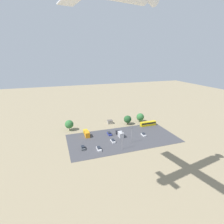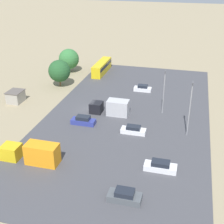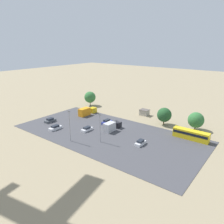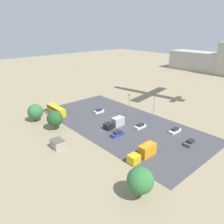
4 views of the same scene
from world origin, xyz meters
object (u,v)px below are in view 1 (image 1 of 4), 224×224
(bus, at_px, (148,123))
(parked_car_1, at_px, (113,141))
(parked_car_4, at_px, (83,148))
(parked_car_0, at_px, (99,149))
(parked_car_2, at_px, (144,135))
(parked_truck_0, at_px, (120,134))
(parked_car_3, at_px, (109,134))
(parked_truck_1, at_px, (87,133))
(shed_building, at_px, (110,122))

(bus, relative_size, parked_car_1, 2.55)
(bus, relative_size, parked_car_4, 2.59)
(bus, height_order, parked_car_0, bus)
(parked_car_2, relative_size, parked_truck_0, 0.52)
(parked_car_0, height_order, parked_truck_0, parked_truck_0)
(parked_car_1, bearing_deg, parked_car_3, -95.84)
(parked_car_3, distance_m, parked_truck_1, 13.95)
(parked_car_2, bearing_deg, parked_truck_0, 164.46)
(parked_truck_0, height_order, parked_truck_1, parked_truck_1)
(parked_car_0, xyz_separation_m, parked_car_4, (7.66, -3.64, 0.04))
(parked_car_2, height_order, parked_car_3, parked_car_3)
(shed_building, xyz_separation_m, parked_car_4, (24.68, 29.92, -0.53))
(parked_car_0, relative_size, parked_truck_1, 0.52)
(parked_car_2, distance_m, parked_truck_1, 34.88)
(parked_car_3, bearing_deg, parked_car_2, 157.73)
(parked_car_0, xyz_separation_m, parked_truck_0, (-16.33, -11.68, 0.78))
(parked_car_0, height_order, parked_car_2, parked_car_0)
(shed_building, distance_m, parked_car_1, 28.52)
(parked_car_3, bearing_deg, parked_car_0, 55.54)
(bus, height_order, parked_truck_1, parked_truck_1)
(shed_building, xyz_separation_m, parked_car_2, (-13.28, 25.76, -0.56))
(parked_car_3, bearing_deg, parked_car_1, 84.16)
(parked_car_3, xyz_separation_m, parked_car_4, (18.48, 12.14, -0.01))
(parked_car_2, bearing_deg, parked_car_0, -165.56)
(parked_car_1, relative_size, parked_car_2, 1.08)
(parked_truck_0, bearing_deg, parked_car_2, -15.54)
(shed_building, distance_m, parked_car_0, 37.63)
(parked_truck_0, bearing_deg, parked_car_3, 143.41)
(parked_car_2, height_order, parked_truck_1, parked_truck_1)
(parked_car_3, height_order, parked_truck_1, parked_truck_1)
(bus, height_order, parked_truck_0, parked_truck_0)
(parked_car_1, xyz_separation_m, parked_truck_1, (12.57, -12.96, 0.88))
(parked_truck_1, bearing_deg, parked_car_1, -45.88)
(shed_building, distance_m, parked_car_2, 28.98)
(parked_car_4, height_order, parked_truck_1, parked_truck_1)
(parked_truck_0, bearing_deg, parked_car_0, -144.42)
(bus, xyz_separation_m, parked_truck_1, (43.71, 2.13, -0.15))
(parked_car_2, relative_size, parked_car_3, 0.89)
(parked_car_3, bearing_deg, parked_truck_1, -13.08)
(parked_car_3, bearing_deg, shed_building, -109.20)
(parked_car_4, xyz_separation_m, parked_truck_1, (-4.91, -15.29, 0.81))
(shed_building, height_order, parked_car_3, shed_building)
(parked_car_3, relative_size, parked_truck_0, 0.58)
(parked_car_1, height_order, parked_car_3, parked_car_3)
(parked_truck_1, bearing_deg, bus, 2.79)
(parked_truck_0, bearing_deg, parked_car_1, -138.72)
(parked_car_1, distance_m, parked_car_4, 17.64)
(parked_car_0, bearing_deg, parked_car_2, -165.56)
(parked_car_2, bearing_deg, bus, 51.19)
(shed_building, xyz_separation_m, parked_car_3, (6.19, 17.78, -0.51))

